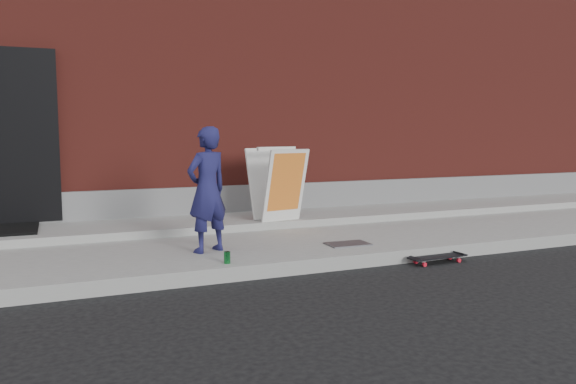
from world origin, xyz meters
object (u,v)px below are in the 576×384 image
pizza_sign (277,184)px  skateboard (437,257)px  child (207,190)px  soda_can (227,258)px

pizza_sign → skateboard: bearing=-62.9°
child → pizza_sign: child is taller
child → soda_can: child is taller
soda_can → skateboard: bearing=-7.1°
child → skateboard: bearing=136.8°
skateboard → pizza_sign: bearing=117.1°
child → skateboard: child is taller
pizza_sign → soda_can: 2.27m
soda_can → pizza_sign: bearing=54.8°
skateboard → soda_can: (-2.34, 0.29, 0.15)m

